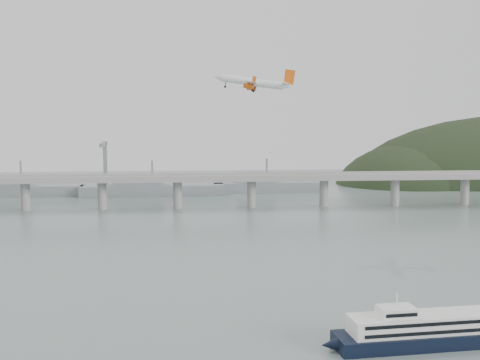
{
  "coord_description": "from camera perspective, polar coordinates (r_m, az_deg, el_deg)",
  "views": [
    {
      "loc": [
        -23.92,
        -229.04,
        69.55
      ],
      "look_at": [
        0.0,
        55.0,
        36.0
      ],
      "focal_mm": 48.0,
      "sensor_mm": 36.0,
      "label": 1
    }
  ],
  "objects": [
    {
      "name": "ferry",
      "position": [
        198.04,
        15.94,
        -12.76
      ],
      "size": [
        85.77,
        20.1,
        16.17
      ],
      "rotation": [
        0.0,
        0.0,
        0.09
      ],
      "color": "black",
      "rests_on": "ground"
    },
    {
      "name": "bridge",
      "position": [
        432.77,
        -1.76,
        -0.18
      ],
      "size": [
        800.0,
        22.0,
        23.9
      ],
      "color": "gray",
      "rests_on": "ground"
    },
    {
      "name": "airliner",
      "position": [
        296.77,
        1.26,
        8.66
      ],
      "size": [
        37.55,
        34.6,
        10.48
      ],
      "rotation": [
        0.05,
        -0.14,
        2.91
      ],
      "color": "white",
      "rests_on": "ground"
    },
    {
      "name": "distant_fleet",
      "position": [
        515.21,
        -19.56,
        -0.74
      ],
      "size": [
        453.0,
        60.9,
        40.0
      ],
      "color": "slate",
      "rests_on": "ground"
    },
    {
      "name": "ground",
      "position": [
        240.56,
        1.12,
        -10.09
      ],
      "size": [
        900.0,
        900.0,
        0.0
      ],
      "primitive_type": "plane",
      "color": "slate",
      "rests_on": "ground"
    }
  ]
}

